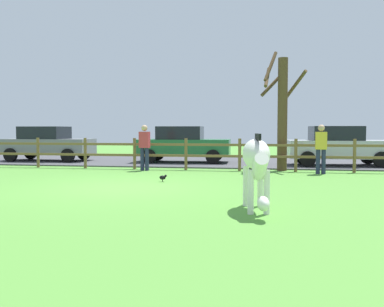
{
  "coord_description": "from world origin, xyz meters",
  "views": [
    {
      "loc": [
        3.73,
        -10.49,
        1.49
      ],
      "look_at": [
        1.72,
        0.77,
        0.85
      ],
      "focal_mm": 40.49,
      "sensor_mm": 36.0,
      "label": 1
    }
  ],
  "objects_px": {
    "parked_car_grey": "(47,143)",
    "parked_car_silver": "(338,145)",
    "visitor_left_of_tree": "(321,147)",
    "visitor_right_of_tree": "(145,145)",
    "zebra": "(257,160)",
    "parked_car_green": "(183,144)",
    "crow_on_grass": "(163,177)",
    "bare_tree": "(282,109)"
  },
  "relations": [
    {
      "from": "bare_tree",
      "to": "parked_car_grey",
      "type": "bearing_deg",
      "value": 166.98
    },
    {
      "from": "zebra",
      "to": "visitor_left_of_tree",
      "type": "relative_size",
      "value": 1.18
    },
    {
      "from": "crow_on_grass",
      "to": "parked_car_green",
      "type": "relative_size",
      "value": 0.05
    },
    {
      "from": "zebra",
      "to": "parked_car_green",
      "type": "distance_m",
      "value": 11.11
    },
    {
      "from": "parked_car_green",
      "to": "parked_car_silver",
      "type": "bearing_deg",
      "value": -5.36
    },
    {
      "from": "parked_car_grey",
      "to": "visitor_left_of_tree",
      "type": "relative_size",
      "value": 2.46
    },
    {
      "from": "crow_on_grass",
      "to": "parked_car_grey",
      "type": "xyz_separation_m",
      "value": [
        -7.03,
        6.41,
        0.72
      ]
    },
    {
      "from": "crow_on_grass",
      "to": "parked_car_silver",
      "type": "relative_size",
      "value": 0.05
    },
    {
      "from": "bare_tree",
      "to": "parked_car_silver",
      "type": "distance_m",
      "value": 3.33
    },
    {
      "from": "zebra",
      "to": "visitor_right_of_tree",
      "type": "relative_size",
      "value": 1.18
    },
    {
      "from": "zebra",
      "to": "crow_on_grass",
      "type": "height_order",
      "value": "zebra"
    },
    {
      "from": "bare_tree",
      "to": "zebra",
      "type": "distance_m",
      "value": 8.07
    },
    {
      "from": "zebra",
      "to": "parked_car_silver",
      "type": "height_order",
      "value": "parked_car_silver"
    },
    {
      "from": "bare_tree",
      "to": "visitor_right_of_tree",
      "type": "height_order",
      "value": "bare_tree"
    },
    {
      "from": "bare_tree",
      "to": "parked_car_silver",
      "type": "height_order",
      "value": "bare_tree"
    },
    {
      "from": "zebra",
      "to": "parked_car_silver",
      "type": "bearing_deg",
      "value": 73.64
    },
    {
      "from": "visitor_left_of_tree",
      "to": "visitor_right_of_tree",
      "type": "xyz_separation_m",
      "value": [
        -6.1,
        0.11,
        0.0
      ]
    },
    {
      "from": "zebra",
      "to": "parked_car_green",
      "type": "xyz_separation_m",
      "value": [
        -3.48,
        10.56,
        -0.08
      ]
    },
    {
      "from": "visitor_left_of_tree",
      "to": "visitor_right_of_tree",
      "type": "height_order",
      "value": "same"
    },
    {
      "from": "parked_car_grey",
      "to": "parked_car_silver",
      "type": "xyz_separation_m",
      "value": [
        12.68,
        -0.39,
        0.0
      ]
    },
    {
      "from": "visitor_left_of_tree",
      "to": "zebra",
      "type": "bearing_deg",
      "value": -105.46
    },
    {
      "from": "bare_tree",
      "to": "visitor_right_of_tree",
      "type": "xyz_separation_m",
      "value": [
        -4.84,
        -0.89,
        -1.3
      ]
    },
    {
      "from": "parked_car_green",
      "to": "visitor_right_of_tree",
      "type": "height_order",
      "value": "visitor_right_of_tree"
    },
    {
      "from": "visitor_right_of_tree",
      "to": "crow_on_grass",
      "type": "bearing_deg",
      "value": -65.02
    },
    {
      "from": "crow_on_grass",
      "to": "parked_car_silver",
      "type": "bearing_deg",
      "value": 46.8
    },
    {
      "from": "bare_tree",
      "to": "visitor_left_of_tree",
      "type": "xyz_separation_m",
      "value": [
        1.27,
        -1.0,
        -1.3
      ]
    },
    {
      "from": "parked_car_silver",
      "to": "bare_tree",
      "type": "bearing_deg",
      "value": -138.44
    },
    {
      "from": "crow_on_grass",
      "to": "visitor_left_of_tree",
      "type": "height_order",
      "value": "visitor_left_of_tree"
    },
    {
      "from": "crow_on_grass",
      "to": "visitor_right_of_tree",
      "type": "distance_m",
      "value": 3.53
    },
    {
      "from": "visitor_right_of_tree",
      "to": "parked_car_silver",
      "type": "bearing_deg",
      "value": 22.19
    },
    {
      "from": "parked_car_grey",
      "to": "parked_car_green",
      "type": "height_order",
      "value": "same"
    },
    {
      "from": "parked_car_green",
      "to": "visitor_left_of_tree",
      "type": "xyz_separation_m",
      "value": [
        5.4,
        -3.61,
        0.06
      ]
    },
    {
      "from": "bare_tree",
      "to": "visitor_right_of_tree",
      "type": "relative_size",
      "value": 2.65
    },
    {
      "from": "zebra",
      "to": "parked_car_silver",
      "type": "xyz_separation_m",
      "value": [
        2.92,
        9.96,
        -0.08
      ]
    },
    {
      "from": "zebra",
      "to": "visitor_right_of_tree",
      "type": "distance_m",
      "value": 8.21
    },
    {
      "from": "visitor_left_of_tree",
      "to": "crow_on_grass",
      "type": "bearing_deg",
      "value": -147.11
    },
    {
      "from": "crow_on_grass",
      "to": "parked_car_green",
      "type": "height_order",
      "value": "parked_car_green"
    },
    {
      "from": "bare_tree",
      "to": "parked_car_grey",
      "type": "xyz_separation_m",
      "value": [
        -10.41,
        2.41,
        -1.36
      ]
    },
    {
      "from": "parked_car_grey",
      "to": "parked_car_silver",
      "type": "bearing_deg",
      "value": -1.78
    },
    {
      "from": "parked_car_grey",
      "to": "parked_car_silver",
      "type": "height_order",
      "value": "same"
    },
    {
      "from": "zebra",
      "to": "visitor_right_of_tree",
      "type": "bearing_deg",
      "value": 120.66
    },
    {
      "from": "parked_car_green",
      "to": "crow_on_grass",
      "type": "bearing_deg",
      "value": -83.56
    }
  ]
}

